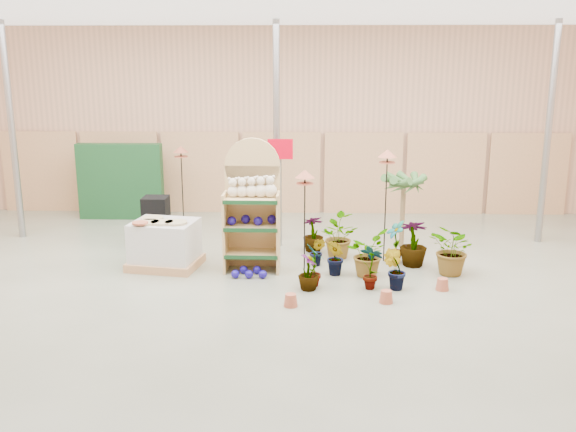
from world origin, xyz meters
The scene contains 25 objects.
room centered at (0.00, 0.91, 2.21)m, with size 15.20×12.10×4.70m.
display_shelf centered at (-0.35, 1.58, 1.09)m, with size 1.00×0.63×2.38m.
teddy_bears centered at (-0.31, 1.47, 1.50)m, with size 0.88×0.24×0.39m.
gazing_balls_shelf centered at (-0.35, 1.45, 0.93)m, with size 0.87×0.30×0.17m.
gazing_balls_floor centered at (-0.37, 1.07, 0.07)m, with size 0.63×0.39×0.15m.
pallet_stack centered at (-1.96, 1.56, 0.43)m, with size 1.37×1.21×0.90m.
charcoal_planters centered at (-2.46, 3.03, 0.50)m, with size 0.50×0.50×1.00m.
trellis_stock centered at (-3.80, 5.20, 0.90)m, with size 2.00×0.30×1.80m, color #133C1B.
offer_sign centered at (0.10, 2.98, 1.57)m, with size 0.50×0.08×2.20m.
bird_table_front centered at (0.60, 1.21, 1.75)m, with size 0.34×0.34×1.89m.
bird_table_right centered at (2.10, 2.05, 1.98)m, with size 0.34×0.34×2.13m.
bird_table_back centered at (-2.19, 4.50, 1.71)m, with size 0.34×0.34×1.84m.
palm centered at (2.57, 3.03, 1.36)m, with size 0.70×0.70×1.61m.
potted_plant_0 centered at (0.78, 0.61, 0.38)m, with size 0.40×0.27×0.75m, color #36602B.
potted_plant_1 centered at (1.16, 1.17, 0.33)m, with size 0.36×0.29×0.66m, color #36602B.
potted_plant_2 centered at (1.70, 1.20, 0.41)m, with size 0.74×0.64×0.82m, color #36602B.
potted_plant_3 centered at (2.61, 1.78, 0.44)m, with size 0.50×0.50×0.88m, color #36602B.
potted_plant_4 centered at (2.31, 1.98, 0.40)m, with size 0.43×0.29×0.81m, color #36602B.
potted_plant_5 centered at (0.84, 1.73, 0.27)m, with size 0.30×0.24×0.54m, color #36602B.
potted_plant_6 centered at (1.21, 2.24, 0.42)m, with size 0.76×0.66×0.84m, color #36602B.
potted_plant_7 centered at (0.67, 0.44, 0.31)m, with size 0.35×0.35×0.62m, color #36602B.
potted_plant_8 centered at (1.72, 0.51, 0.39)m, with size 0.41×0.28×0.78m, color #36602B.
potted_plant_9 centered at (2.10, 0.52, 0.34)m, with size 0.37×0.30×0.68m, color #36602B.
potted_plant_10 centered at (3.24, 1.28, 0.46)m, with size 0.83×0.72×0.92m, color #36602B.
potted_plant_11 centered at (0.77, 2.64, 0.36)m, with size 0.41×0.41×0.73m, color #36602B.
Camera 1 is at (0.66, -9.63, 3.76)m, focal length 40.00 mm.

